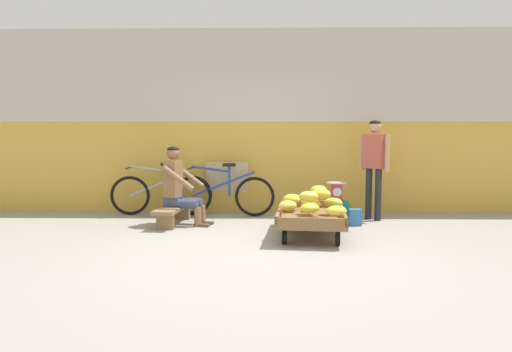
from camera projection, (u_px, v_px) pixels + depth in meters
ground_plane at (257, 251)px, 5.05m from camera, size 80.00×80.00×0.00m
back_wall at (259, 122)px, 7.60m from camera, size 16.00×0.30×3.06m
banana_cart at (311, 217)px, 5.81m from camera, size 0.99×1.52×0.36m
banana_pile at (311, 201)px, 5.74m from camera, size 0.90×1.23×0.26m
low_bench at (174, 211)px, 6.56m from camera, size 0.43×1.13×0.27m
vendor_seated at (179, 186)px, 6.51m from camera, size 0.72×0.56×1.14m
plastic_crate at (336, 211)px, 6.80m from camera, size 0.36×0.28×0.30m
weighing_scale at (337, 191)px, 6.77m from camera, size 0.30×0.30×0.29m
bicycle_near_left at (161, 193)px, 7.34m from camera, size 1.66×0.48×0.86m
bicycle_far_left at (223, 194)px, 7.21m from camera, size 1.66×0.48×0.86m
sign_board at (228, 187)px, 7.55m from camera, size 0.70×0.30×0.86m
customer_adult at (374, 158)px, 6.83m from camera, size 0.38×0.36×1.53m
shopping_bag at (355, 217)px, 6.46m from camera, size 0.18×0.12×0.24m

